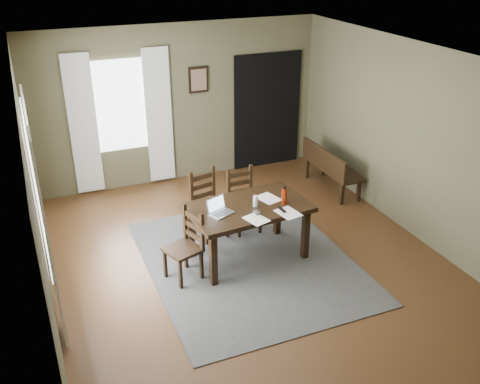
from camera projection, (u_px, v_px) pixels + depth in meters
name	position (u px, v px, depth m)	size (l,w,h in m)	color
ground	(249.00, 262.00, 7.18)	(5.00, 6.00, 0.01)	#492C16
room_shell	(250.00, 134.00, 6.39)	(5.02, 6.02, 2.71)	brown
rug	(249.00, 261.00, 7.17)	(2.60, 3.20, 0.01)	#3E3E3E
dining_table	(248.00, 212.00, 6.97)	(1.63, 1.06, 0.78)	black
chair_end	(186.00, 246.00, 6.66)	(0.52, 0.52, 0.92)	black
chair_back_left	(208.00, 205.00, 7.61)	(0.51, 0.51, 0.98)	black
chair_back_right	(243.00, 201.00, 7.77)	(0.42, 0.42, 0.94)	black
bench	(330.00, 165.00, 9.00)	(0.43, 1.33, 0.75)	black
laptop	(219.00, 209.00, 6.72)	(0.36, 0.32, 0.20)	#B7B7BC
computer_mouse	(257.00, 213.00, 6.72)	(0.05, 0.09, 0.03)	#3F3F42
tv_remote	(282.00, 210.00, 6.80)	(0.04, 0.16, 0.02)	black
drinking_glass	(256.00, 201.00, 6.88)	(0.07, 0.07, 0.15)	silver
water_bottle	(284.00, 195.00, 6.94)	(0.08, 0.08, 0.24)	#99280B
paper_b	(288.00, 213.00, 6.74)	(0.24, 0.32, 0.00)	white
paper_d	(268.00, 198.00, 7.11)	(0.24, 0.31, 0.00)	white
paper_e	(256.00, 219.00, 6.59)	(0.23, 0.30, 0.00)	white
window_left	(36.00, 188.00, 5.86)	(0.01, 1.30, 1.70)	white
window_back	(120.00, 106.00, 8.67)	(1.00, 0.01, 1.50)	white
curtain_left_near	(49.00, 243.00, 5.30)	(0.03, 0.48, 2.30)	silver
curtain_left_far	(37.00, 180.00, 6.66)	(0.03, 0.48, 2.30)	silver
curtain_back_left	(83.00, 126.00, 8.54)	(0.44, 0.03, 2.30)	silver
curtain_back_right	(159.00, 117.00, 8.97)	(0.44, 0.03, 2.30)	silver
framed_picture	(199.00, 80.00, 9.00)	(0.34, 0.03, 0.44)	black
doorway_back	(267.00, 111.00, 9.76)	(1.30, 0.03, 2.10)	black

